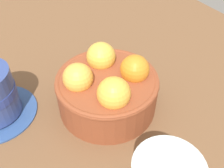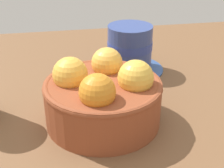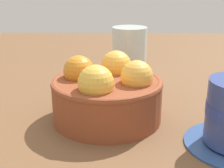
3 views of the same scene
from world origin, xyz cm
name	(u,v)px [view 3 (image 3 of 3)]	position (x,y,z in cm)	size (l,w,h in cm)	color
ground_plane	(107,130)	(0.00, 0.00, -2.07)	(159.03, 88.82, 4.14)	brown
terracotta_bowl	(107,93)	(0.00, 0.00, 4.23)	(16.63, 16.63, 9.77)	brown
water_glass	(129,55)	(18.66, -3.99, 5.68)	(7.07, 7.07, 11.36)	silver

